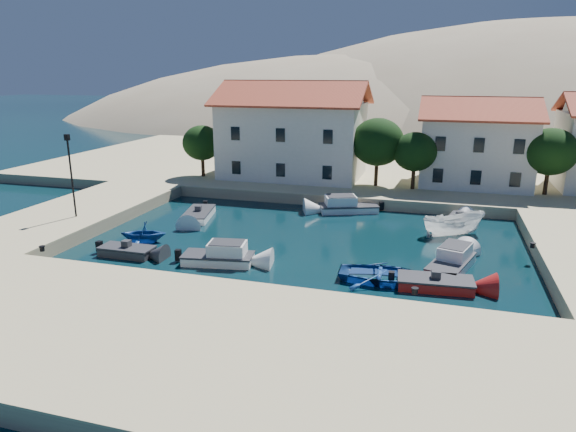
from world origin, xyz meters
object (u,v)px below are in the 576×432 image
at_px(lamppost, 71,168).
at_px(cabin_cruiser_east, 451,263).
at_px(cabin_cruiser_south, 218,256).
at_px(building_left, 293,129).
at_px(rowboat_south, 385,281).
at_px(building_mid, 476,141).
at_px(boat_east, 453,235).

bearing_deg(lamppost, cabin_cruiser_east, -1.45).
distance_m(lamppost, cabin_cruiser_south, 14.48).
relative_size(building_left, lamppost, 2.36).
bearing_deg(lamppost, rowboat_south, -8.71).
relative_size(building_left, cabin_cruiser_south, 3.16).
bearing_deg(rowboat_south, building_left, 24.78).
xyz_separation_m(building_mid, cabin_cruiser_south, (-16.17, -24.69, -4.75)).
bearing_deg(cabin_cruiser_east, building_mid, 11.55).
relative_size(rowboat_south, boat_east, 1.09).
bearing_deg(building_mid, rowboat_south, -103.25).
relative_size(building_left, boat_east, 3.02).
relative_size(lamppost, boat_east, 1.28).
relative_size(cabin_cruiser_south, boat_east, 0.96).
distance_m(building_mid, cabin_cruiser_east, 22.31).
bearing_deg(lamppost, cabin_cruiser_south, -15.47).
relative_size(lamppost, rowboat_south, 1.18).
xyz_separation_m(cabin_cruiser_south, cabin_cruiser_east, (14.01, 3.00, -0.00)).
bearing_deg(cabin_cruiser_east, boat_east, 15.49).
bearing_deg(boat_east, building_mid, -36.90).
bearing_deg(boat_east, lamppost, 74.01).
xyz_separation_m(lamppost, cabin_cruiser_south, (13.33, -3.69, -4.28)).
height_order(building_left, lamppost, building_left).
height_order(building_left, cabin_cruiser_east, building_left).
bearing_deg(building_mid, building_left, -176.82).
xyz_separation_m(cabin_cruiser_east, boat_east, (0.22, 7.21, -0.48)).
height_order(lamppost, cabin_cruiser_south, lamppost).
height_order(lamppost, boat_east, lamppost).
height_order(building_mid, lamppost, building_mid).
height_order(lamppost, rowboat_south, lamppost).
bearing_deg(lamppost, building_mid, 35.45).
distance_m(lamppost, boat_east, 28.72).
xyz_separation_m(lamppost, rowboat_south, (23.70, -3.63, -4.75)).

